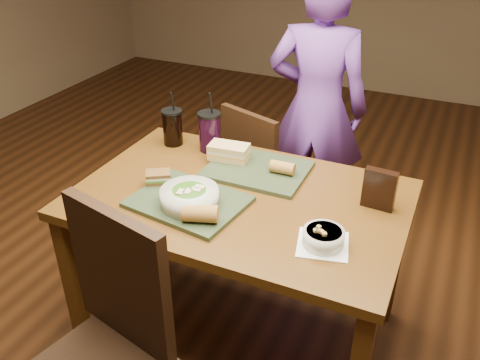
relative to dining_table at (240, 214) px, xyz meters
name	(u,v)px	position (x,y,z in m)	size (l,w,h in m)	color
ground	(240,330)	(0.00, 0.00, -0.66)	(6.00, 6.00, 0.00)	#381C0B
dining_table	(240,214)	(0.00, 0.00, 0.00)	(1.30, 0.85, 0.75)	#563411
chair_near	(108,341)	(-0.16, -0.69, -0.11)	(0.51, 0.52, 0.98)	black
chair_far	(255,171)	(-0.22, 0.67, -0.19)	(0.47, 0.48, 0.84)	black
diner	(317,109)	(0.02, 0.98, 0.10)	(0.55, 0.36, 1.52)	#6E389C
tray_near	(188,202)	(-0.16, -0.14, 0.10)	(0.42, 0.32, 0.02)	#2B3822
tray_far	(257,170)	(-0.01, 0.21, 0.10)	(0.42, 0.32, 0.02)	#2B3822
salad_bowl	(190,196)	(-0.13, -0.16, 0.15)	(0.22, 0.22, 0.07)	silver
soup_bowl	(323,237)	(0.39, -0.18, 0.12)	(0.21, 0.21, 0.07)	white
sandwich_near	(158,177)	(-0.33, -0.07, 0.13)	(0.12, 0.11, 0.05)	#593819
sandwich_far	(229,152)	(-0.16, 0.23, 0.14)	(0.18, 0.11, 0.07)	tan
baguette_near	(200,213)	(-0.05, -0.25, 0.14)	(0.06, 0.06, 0.13)	#AD7533
baguette_far	(282,168)	(0.10, 0.21, 0.13)	(0.05, 0.05, 0.10)	#AD7533
cup_cola	(173,127)	(-0.48, 0.29, 0.18)	(0.10, 0.10, 0.26)	black
cup_berry	(210,131)	(-0.29, 0.31, 0.18)	(0.10, 0.10, 0.28)	black
chip_bag	(379,189)	(0.51, 0.14, 0.17)	(0.12, 0.04, 0.16)	black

